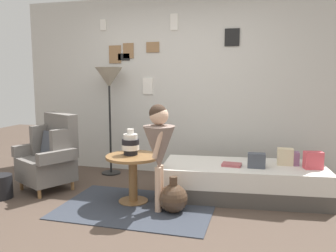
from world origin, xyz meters
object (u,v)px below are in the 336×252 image
Objects in this scene: floor_lamp at (109,82)px; daybed at (243,181)px; vase_striped at (131,144)px; demijohn_near at (173,198)px; magazine_basket at (0,187)px; side_table at (133,168)px; book_on_daybed at (232,165)px; person_child at (159,143)px; armchair at (51,155)px.

daybed is at bearing -15.46° from floor_lamp.
vase_striped reaches higher than demijohn_near.
magazine_basket is at bearing -164.10° from daybed.
vase_striped is 1.43m from floor_lamp.
side_table reaches higher than book_on_daybed.
person_child is at bearing -140.74° from book_on_daybed.
vase_striped reaches higher than side_table.
armchair reaches higher than side_table.
side_table is 0.53m from person_child.
side_table reaches higher than magazine_basket.
magazine_basket is at bearing -128.45° from armchair.
side_table is at bearing 10.34° from magazine_basket.
floor_lamp reaches higher than person_child.
book_on_daybed is 0.85m from demijohn_near.
book_on_daybed is at bearing 46.76° from demijohn_near.
armchair is 0.49× the size of daybed.
demijohn_near is 1.40× the size of magazine_basket.
daybed is 8.96× the size of book_on_daybed.
vase_striped is 1.21m from book_on_daybed.
book_on_daybed is 0.56× the size of demijohn_near.
armchair is 1.57× the size of side_table.
magazine_basket is (-1.58, -0.29, -0.26)m from side_table.
person_child is at bearing -13.12° from armchair.
floor_lamp is at bearing 62.75° from armchair.
demijohn_near is (0.53, -0.18, -0.24)m from side_table.
armchair is at bearing -117.25° from floor_lamp.
side_table is at bearing -54.27° from floor_lamp.
armchair is at bearing 166.88° from person_child.
armchair is 1.64m from person_child.
floor_lamp is (0.44, 0.86, 0.93)m from armchair.
side_table reaches higher than demijohn_near.
demijohn_near is at bearing -2.30° from person_child.
side_table is 1.16m from book_on_daybed.
vase_striped is 1.07× the size of magazine_basket.
daybed is 1.42m from vase_striped.
vase_striped is 1.36× the size of book_on_daybed.
demijohn_near is (-0.56, -0.59, -0.26)m from book_on_daybed.
side_table is at bearing 161.13° from demijohn_near.
person_child is (-0.85, -0.68, 0.54)m from daybed.
side_table reaches higher than daybed.
floor_lamp is 2.17m from book_on_daybed.
vase_striped is at bearing 139.93° from side_table.
demijohn_near is at bearing -133.24° from book_on_daybed.
vase_striped is (1.17, -0.16, 0.24)m from armchair.
floor_lamp reaches higher than armchair.
armchair is 0.61× the size of floor_lamp.
demijohn_near is 2.11m from magazine_basket.
side_table is 1.57× the size of demijohn_near.
armchair is 0.84× the size of person_child.
book_on_daybed is (0.72, 0.59, -0.33)m from person_child.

